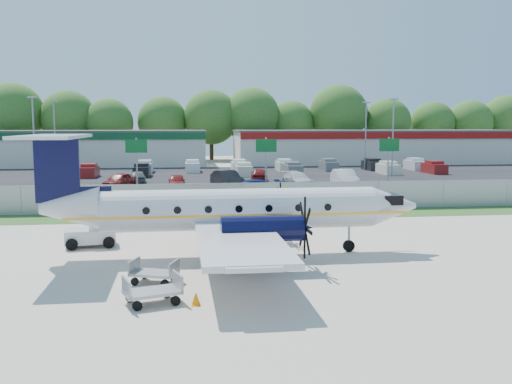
{
  "coord_description": "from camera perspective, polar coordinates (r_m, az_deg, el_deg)",
  "views": [
    {
      "loc": [
        -3.99,
        -25.8,
        6.1
      ],
      "look_at": [
        0.0,
        6.0,
        2.3
      ],
      "focal_mm": 40.0,
      "sensor_mm": 36.0,
      "label": 1
    }
  ],
  "objects": [
    {
      "name": "pushback_tug",
      "position": [
        29.94,
        -16.03,
        -4.03
      ],
      "size": [
        2.64,
        2.08,
        1.32
      ],
      "color": "silver",
      "rests_on": "ground"
    },
    {
      "name": "light_pole_sw",
      "position": [
        75.52,
        -19.49,
        5.72
      ],
      "size": [
        0.9,
        0.35,
        9.09
      ],
      "color": "gray",
      "rests_on": "ground"
    },
    {
      "name": "far_parking_rows",
      "position": [
        71.17,
        -3.91,
        1.83
      ],
      "size": [
        56.0,
        10.0,
        1.6
      ],
      "primitive_type": null,
      "color": "gray",
      "rests_on": "ground"
    },
    {
      "name": "grass_verge",
      "position": [
        38.49,
        -1.11,
        -2.34
      ],
      "size": [
        170.0,
        4.0,
        0.02
      ],
      "primitive_type": "cube",
      "color": "#2D561E",
      "rests_on": "ground"
    },
    {
      "name": "tree_line",
      "position": [
        100.06,
        -4.86,
        3.25
      ],
      "size": [
        112.0,
        6.0,
        14.0
      ],
      "primitive_type": null,
      "color": "#305D1B",
      "rests_on": "ground"
    },
    {
      "name": "baggage_cart_near",
      "position": [
        20.04,
        -10.31,
        -9.71
      ],
      "size": [
        2.12,
        1.64,
        0.98
      ],
      "color": "gray",
      "rests_on": "ground"
    },
    {
      "name": "building_east",
      "position": [
        92.82,
        11.74,
        4.48
      ],
      "size": [
        44.4,
        12.4,
        5.24
      ],
      "color": "silver",
      "rests_on": "ground"
    },
    {
      "name": "light_pole_ne",
      "position": [
        68.16,
        13.53,
        5.85
      ],
      "size": [
        0.9,
        0.35,
        9.09
      ],
      "color": "gray",
      "rests_on": "ground"
    },
    {
      "name": "baggage_cart_far",
      "position": [
        22.56,
        -10.14,
        -7.92
      ],
      "size": [
        1.98,
        1.55,
        0.91
      ],
      "color": "gray",
      "rests_on": "ground"
    },
    {
      "name": "parked_car_e",
      "position": [
        56.6,
        8.83,
        0.5
      ],
      "size": [
        2.08,
        5.31,
        1.72
      ],
      "primitive_type": "imported",
      "rotation": [
        0.0,
        0.0,
        -0.05
      ],
      "color": "silver",
      "rests_on": "ground"
    },
    {
      "name": "light_pole_se",
      "position": [
        77.6,
        10.92,
        6.0
      ],
      "size": [
        0.9,
        0.35,
        9.09
      ],
      "color": "gray",
      "rests_on": "ground"
    },
    {
      "name": "light_pole_nw",
      "position": [
        65.78,
        -21.34,
        5.55
      ],
      "size": [
        0.9,
        0.35,
        9.09
      ],
      "color": "gray",
      "rests_on": "ground"
    },
    {
      "name": "parked_car_b",
      "position": [
        55.26,
        -7.92,
        0.36
      ],
      "size": [
        1.61,
        3.98,
        1.35
      ],
      "primitive_type": "imported",
      "rotation": [
        0.0,
        0.0,
        0.0
      ],
      "color": "maroon",
      "rests_on": "ground"
    },
    {
      "name": "access_road",
      "position": [
        45.38,
        -2.04,
        -0.95
      ],
      "size": [
        170.0,
        8.0,
        0.02
      ],
      "primitive_type": "cube",
      "color": "black",
      "rests_on": "ground"
    },
    {
      "name": "ground",
      "position": [
        26.81,
        1.61,
        -6.39
      ],
      "size": [
        170.0,
        170.0,
        0.0
      ],
      "primitive_type": "plane",
      "color": "beige",
      "rests_on": "ground"
    },
    {
      "name": "parked_car_f",
      "position": [
        60.57,
        -11.71,
        0.84
      ],
      "size": [
        1.87,
        4.11,
        1.37
      ],
      "primitive_type": "imported",
      "rotation": [
        0.0,
        0.0,
        3.21
      ],
      "color": "#595B5E",
      "rests_on": "ground"
    },
    {
      "name": "parking_lot",
      "position": [
        66.2,
        -3.66,
        1.47
      ],
      "size": [
        170.0,
        32.0,
        0.02
      ],
      "primitive_type": "cube",
      "color": "black",
      "rests_on": "ground"
    },
    {
      "name": "sign_left",
      "position": [
        48.93,
        -11.87,
        3.71
      ],
      "size": [
        1.8,
        0.26,
        5.0
      ],
      "color": "gray",
      "rests_on": "ground"
    },
    {
      "name": "parked_car_d",
      "position": [
        56.74,
        4.15,
        0.58
      ],
      "size": [
        2.78,
        5.12,
        1.41
      ],
      "primitive_type": "imported",
      "rotation": [
        0.0,
        0.0,
        0.17
      ],
      "color": "silver",
      "rests_on": "ground"
    },
    {
      "name": "road_car_mid",
      "position": [
        47.27,
        -0.77,
        -0.65
      ],
      "size": [
        5.38,
        2.28,
        1.55
      ],
      "primitive_type": "imported",
      "rotation": [
        0.0,
        0.0,
        -1.55
      ],
      "color": "navy",
      "rests_on": "ground"
    },
    {
      "name": "parked_car_c",
      "position": [
        55.01,
        -2.88,
        0.39
      ],
      "size": [
        3.19,
        5.48,
        1.71
      ],
      "primitive_type": "imported",
      "rotation": [
        0.0,
        0.0,
        0.29
      ],
      "color": "black",
      "rests_on": "ground"
    },
    {
      "name": "sign_right",
      "position": [
        51.98,
        13.14,
        3.84
      ],
      "size": [
        1.8,
        0.26,
        5.0
      ],
      "color": "gray",
      "rests_on": "ground"
    },
    {
      "name": "cone_starboard_wing",
      "position": [
        42.01,
        2.3,
        -1.22
      ],
      "size": [
        0.4,
        0.4,
        0.58
      ],
      "color": "orange",
      "rests_on": "ground"
    },
    {
      "name": "perimeter_fence",
      "position": [
        40.32,
        -1.41,
        -0.5
      ],
      "size": [
        120.0,
        0.06,
        1.99
      ],
      "color": "gray",
      "rests_on": "ground"
    },
    {
      "name": "aircraft",
      "position": [
        26.53,
        -2.47,
        -1.74
      ],
      "size": [
        18.08,
        17.87,
        5.65
      ],
      "color": "silver",
      "rests_on": "ground"
    },
    {
      "name": "parked_car_g",
      "position": [
        61.47,
        0.32,
        1.07
      ],
      "size": [
        2.16,
        4.43,
        1.45
      ],
      "primitive_type": "imported",
      "rotation": [
        0.0,
        0.0,
        3.04
      ],
      "color": "maroon",
      "rests_on": "ground"
    },
    {
      "name": "cone_port_wing",
      "position": [
        19.79,
        -6.03,
        -10.56
      ],
      "size": [
        0.33,
        0.33,
        0.46
      ],
      "color": "orange",
      "rests_on": "ground"
    },
    {
      "name": "parked_car_a",
      "position": [
        56.03,
        -13.53,
        0.33
      ],
      "size": [
        3.15,
        4.8,
        1.52
      ],
      "primitive_type": "imported",
      "rotation": [
        0.0,
        0.0,
        -0.33
      ],
      "color": "maroon",
      "rests_on": "ground"
    },
    {
      "name": "sign_mid",
      "position": [
        49.26,
        1.02,
        3.87
      ],
      "size": [
        1.8,
        0.26,
        5.0
      ],
      "color": "gray",
      "rests_on": "ground"
    },
    {
      "name": "building_west",
      "position": [
        90.1,
        -20.03,
        4.15
      ],
      "size": [
        46.4,
        12.4,
        5.24
      ],
      "color": "silver",
      "rests_on": "ground"
    }
  ]
}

